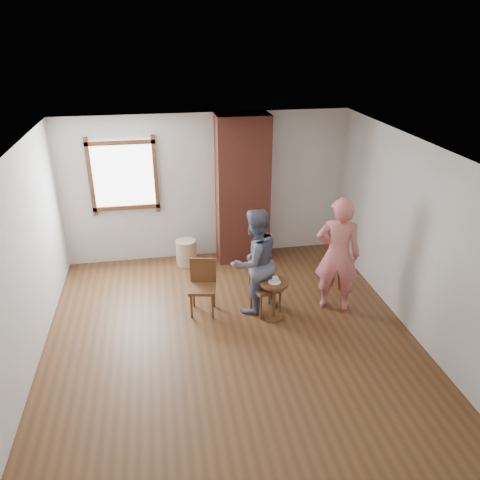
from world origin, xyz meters
name	(u,v)px	position (x,y,z in m)	size (l,w,h in m)	color
ground	(232,343)	(0.00, 0.00, 0.00)	(5.50, 5.50, 0.00)	brown
room_shell	(220,202)	(-0.06, 0.61, 1.81)	(5.04, 5.52, 2.62)	silver
brick_chimney	(243,190)	(0.60, 2.50, 1.30)	(0.90, 0.50, 2.60)	#964635
stoneware_crock	(186,252)	(-0.44, 2.40, 0.23)	(0.36, 0.36, 0.46)	tan
dark_pot	(204,262)	(-0.14, 2.28, 0.07)	(0.14, 0.14, 0.14)	black
dining_chair_left	(203,283)	(-0.29, 0.88, 0.46)	(0.45, 0.45, 0.82)	brown
dining_chair_right	(264,282)	(0.59, 0.74, 0.46)	(0.47, 0.47, 0.83)	brown
side_table	(274,294)	(0.69, 0.49, 0.40)	(0.40, 0.40, 0.60)	brown
cake_plate	(274,282)	(0.69, 0.49, 0.60)	(0.18, 0.18, 0.01)	white
cake_slice	(275,280)	(0.70, 0.49, 0.64)	(0.08, 0.07, 0.06)	silver
man	(254,262)	(0.46, 0.76, 0.80)	(0.78, 0.61, 1.61)	#131834
person_pink	(338,255)	(1.65, 0.60, 0.88)	(0.65, 0.42, 1.77)	#DB716D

